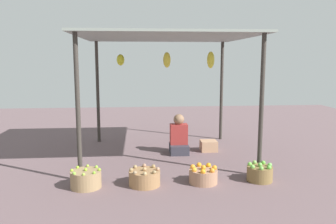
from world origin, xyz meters
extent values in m
plane|color=#685256|center=(0.00, 0.00, 0.00)|extent=(14.00, 14.00, 0.00)
cylinder|color=#38332D|center=(-1.40, -1.29, 1.12)|extent=(0.07, 0.07, 2.24)
cylinder|color=#38332D|center=(1.40, -1.29, 1.12)|extent=(0.07, 0.07, 2.24)
cylinder|color=#38332D|center=(-1.40, 1.29, 1.12)|extent=(0.07, 0.07, 2.24)
cylinder|color=#38332D|center=(1.40, 1.29, 1.12)|extent=(0.07, 0.07, 2.24)
cube|color=gray|center=(0.00, 0.00, 2.26)|extent=(3.10, 2.88, 0.04)
ellipsoid|color=yellow|center=(-0.84, 0.30, 1.83)|extent=(0.15, 0.15, 0.21)
ellipsoid|color=yellow|center=(0.05, 0.15, 1.83)|extent=(0.14, 0.14, 0.29)
ellipsoid|color=yellow|center=(0.83, -0.16, 1.83)|extent=(0.14, 0.14, 0.30)
cube|color=#34323D|center=(0.29, 0.14, 0.09)|extent=(0.36, 0.44, 0.18)
cube|color=maroon|center=(0.29, 0.19, 0.38)|extent=(0.34, 0.22, 0.40)
sphere|color=#8A674B|center=(0.29, 0.19, 0.67)|extent=(0.21, 0.21, 0.21)
cylinder|color=#9A7C56|center=(-1.28, -1.58, 0.13)|extent=(0.44, 0.44, 0.25)
sphere|color=#8BC12F|center=(-1.28, -1.58, 0.27)|extent=(0.04, 0.04, 0.04)
sphere|color=#8ECF2F|center=(-1.08, -1.58, 0.26)|extent=(0.04, 0.04, 0.04)
sphere|color=#90CB3B|center=(-1.14, -1.44, 0.26)|extent=(0.04, 0.04, 0.04)
sphere|color=#93BD39|center=(-1.28, -1.38, 0.26)|extent=(0.04, 0.04, 0.04)
sphere|color=#92D030|center=(-1.42, -1.44, 0.26)|extent=(0.04, 0.04, 0.04)
sphere|color=#8FBE2F|center=(-1.47, -1.58, 0.26)|extent=(0.04, 0.04, 0.04)
sphere|color=#83D03F|center=(-1.42, -1.71, 0.26)|extent=(0.04, 0.04, 0.04)
sphere|color=#95BF41|center=(-1.28, -1.77, 0.26)|extent=(0.04, 0.04, 0.04)
sphere|color=#82C132|center=(-1.14, -1.71, 0.26)|extent=(0.04, 0.04, 0.04)
cylinder|color=#987048|center=(-0.43, -1.56, 0.11)|extent=(0.46, 0.46, 0.22)
sphere|color=#A78255|center=(-0.43, -1.56, 0.25)|extent=(0.06, 0.06, 0.06)
sphere|color=#A67D5F|center=(-0.23, -1.56, 0.24)|extent=(0.06, 0.06, 0.06)
sphere|color=#9A7C4D|center=(-0.29, -1.42, 0.24)|extent=(0.06, 0.06, 0.06)
sphere|color=#A1765C|center=(-0.43, -1.37, 0.24)|extent=(0.06, 0.06, 0.06)
sphere|color=#987F56|center=(-0.57, -1.42, 0.24)|extent=(0.06, 0.06, 0.06)
sphere|color=#987E54|center=(-0.62, -1.56, 0.24)|extent=(0.06, 0.06, 0.06)
sphere|color=#957C5D|center=(-0.57, -1.70, 0.24)|extent=(0.06, 0.06, 0.06)
sphere|color=tan|center=(-0.43, -1.76, 0.24)|extent=(0.06, 0.06, 0.06)
sphere|color=#947A51|center=(-0.29, -1.70, 0.24)|extent=(0.06, 0.06, 0.06)
cylinder|color=#A3775A|center=(0.45, -1.54, 0.10)|extent=(0.43, 0.43, 0.21)
sphere|color=orange|center=(0.45, -1.54, 0.24)|extent=(0.08, 0.08, 0.08)
sphere|color=orange|center=(0.62, -1.54, 0.23)|extent=(0.08, 0.08, 0.08)
sphere|color=orange|center=(0.56, -1.41, 0.23)|extent=(0.08, 0.08, 0.08)
sphere|color=orange|center=(0.42, -1.38, 0.23)|extent=(0.08, 0.08, 0.08)
sphere|color=orange|center=(0.30, -1.47, 0.23)|extent=(0.08, 0.08, 0.08)
sphere|color=orange|center=(0.30, -1.61, 0.23)|extent=(0.08, 0.08, 0.08)
sphere|color=orange|center=(0.42, -1.70, 0.23)|extent=(0.08, 0.08, 0.08)
sphere|color=orange|center=(0.56, -1.67, 0.23)|extent=(0.08, 0.08, 0.08)
cylinder|color=brown|center=(1.33, -1.52, 0.11)|extent=(0.39, 0.39, 0.23)
sphere|color=#66B047|center=(1.33, -1.52, 0.25)|extent=(0.07, 0.07, 0.07)
sphere|color=#66B64B|center=(1.49, -1.52, 0.25)|extent=(0.07, 0.07, 0.07)
sphere|color=#63B83D|center=(1.43, -1.40, 0.25)|extent=(0.07, 0.07, 0.07)
sphere|color=#75A94F|center=(1.30, -1.37, 0.25)|extent=(0.07, 0.07, 0.07)
sphere|color=#6CBB42|center=(1.19, -1.46, 0.25)|extent=(0.07, 0.07, 0.07)
sphere|color=#6BB04A|center=(1.19, -1.59, 0.25)|extent=(0.07, 0.07, 0.07)
sphere|color=#6CAB48|center=(1.30, -1.67, 0.25)|extent=(0.07, 0.07, 0.07)
sphere|color=#61B741|center=(1.43, -1.64, 0.25)|extent=(0.07, 0.07, 0.07)
cube|color=tan|center=(0.91, 0.27, 0.11)|extent=(0.33, 0.30, 0.21)
camera|label=1|loc=(-0.51, -6.44, 1.84)|focal=36.79mm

